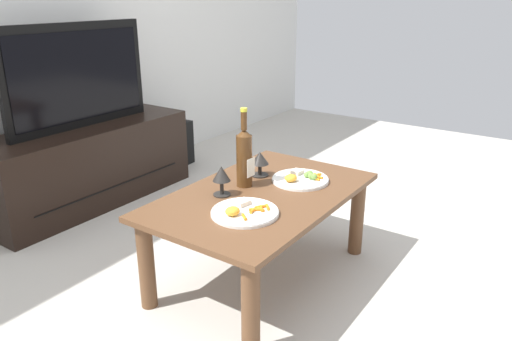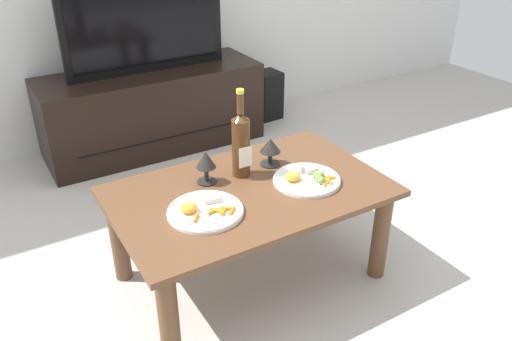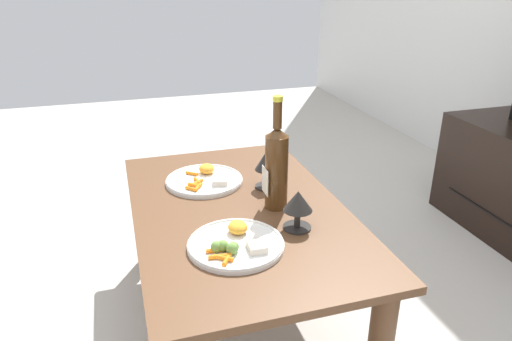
# 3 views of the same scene
# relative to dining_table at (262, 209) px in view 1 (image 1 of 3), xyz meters

# --- Properties ---
(ground_plane) EXTENTS (6.40, 6.40, 0.00)m
(ground_plane) POSITION_rel_dining_table_xyz_m (0.00, 0.00, -0.35)
(ground_plane) COLOR #B7B2A8
(dining_table) EXTENTS (1.07, 0.67, 0.43)m
(dining_table) POSITION_rel_dining_table_xyz_m (0.00, 0.00, 0.00)
(dining_table) COLOR brown
(dining_table) RESTS_ON ground_plane
(tv_stand) EXTENTS (1.34, 0.47, 0.50)m
(tv_stand) POSITION_rel_dining_table_xyz_m (0.12, 1.42, -0.10)
(tv_stand) COLOR black
(tv_stand) RESTS_ON ground_plane
(tv_screen) EXTENTS (0.97, 0.05, 0.62)m
(tv_screen) POSITION_rel_dining_table_xyz_m (0.12, 1.42, 0.46)
(tv_screen) COLOR black
(tv_screen) RESTS_ON tv_stand
(floor_speaker) EXTENTS (0.18, 0.18, 0.34)m
(floor_speaker) POSITION_rel_dining_table_xyz_m (0.99, 1.46, -0.18)
(floor_speaker) COLOR black
(floor_speaker) RESTS_ON ground_plane
(wine_bottle) EXTENTS (0.07, 0.08, 0.37)m
(wine_bottle) POSITION_rel_dining_table_xyz_m (0.03, 0.12, 0.22)
(wine_bottle) COLOR #4C2D14
(wine_bottle) RESTS_ON dining_table
(goblet_left) EXTENTS (0.08, 0.08, 0.14)m
(goblet_left) POSITION_rel_dining_table_xyz_m (-0.12, 0.13, 0.17)
(goblet_left) COLOR black
(goblet_left) RESTS_ON dining_table
(goblet_right) EXTENTS (0.09, 0.09, 0.12)m
(goblet_right) POSITION_rel_dining_table_xyz_m (0.18, 0.13, 0.16)
(goblet_right) COLOR black
(goblet_right) RESTS_ON dining_table
(dinner_plate_left) EXTENTS (0.28, 0.28, 0.05)m
(dinner_plate_left) POSITION_rel_dining_table_xyz_m (-0.23, -0.07, 0.09)
(dinner_plate_left) COLOR white
(dinner_plate_left) RESTS_ON dining_table
(dinner_plate_right) EXTENTS (0.27, 0.27, 0.05)m
(dinner_plate_right) POSITION_rel_dining_table_xyz_m (0.23, -0.07, 0.09)
(dinner_plate_right) COLOR white
(dinner_plate_right) RESTS_ON dining_table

